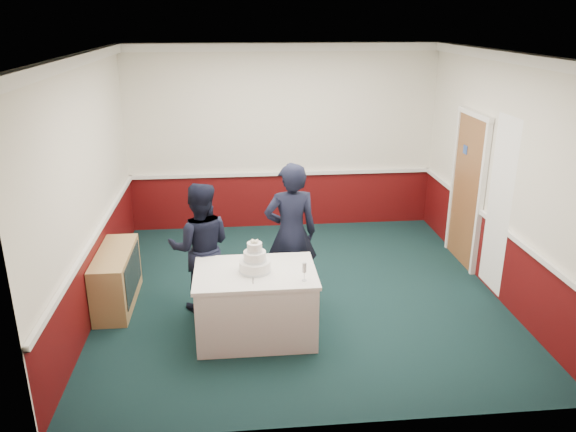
{
  "coord_description": "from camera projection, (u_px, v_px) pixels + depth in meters",
  "views": [
    {
      "loc": [
        -0.79,
        -6.46,
        3.41
      ],
      "look_at": [
        -0.16,
        -0.1,
        1.1
      ],
      "focal_mm": 35.0,
      "sensor_mm": 36.0,
      "label": 1
    }
  ],
  "objects": [
    {
      "name": "sideboard",
      "position": [
        117.0,
        278.0,
        6.89
      ],
      "size": [
        0.41,
        1.2,
        0.7
      ],
      "color": "#A3824F",
      "rests_on": "ground"
    },
    {
      "name": "ground",
      "position": [
        300.0,
        293.0,
        7.28
      ],
      "size": [
        5.0,
        5.0,
        0.0
      ],
      "primitive_type": "plane",
      "color": "black",
      "rests_on": "ground"
    },
    {
      "name": "room_shell",
      "position": [
        301.0,
        133.0,
        7.19
      ],
      "size": [
        5.0,
        5.0,
        3.0
      ],
      "color": "silver",
      "rests_on": "ground"
    },
    {
      "name": "wedding_cake",
      "position": [
        255.0,
        262.0,
        6.02
      ],
      "size": [
        0.35,
        0.35,
        0.36
      ],
      "color": "white",
      "rests_on": "cake_table"
    },
    {
      "name": "person_woman",
      "position": [
        291.0,
        234.0,
        6.81
      ],
      "size": [
        0.69,
        0.48,
        1.78
      ],
      "primitive_type": "imported",
      "rotation": [
        0.0,
        0.0,
        3.23
      ],
      "color": "black",
      "rests_on": "ground"
    },
    {
      "name": "cake_table",
      "position": [
        256.0,
        303.0,
        6.19
      ],
      "size": [
        1.32,
        0.92,
        0.79
      ],
      "color": "white",
      "rests_on": "ground"
    },
    {
      "name": "cake_knife",
      "position": [
        253.0,
        279.0,
        5.87
      ],
      "size": [
        0.03,
        0.22,
        0.0
      ],
      "primitive_type": "cube",
      "rotation": [
        0.0,
        0.0,
        -0.05
      ],
      "color": "silver",
      "rests_on": "cake_table"
    },
    {
      "name": "champagne_flute",
      "position": [
        304.0,
        268.0,
        5.8
      ],
      "size": [
        0.05,
        0.05,
        0.21
      ],
      "color": "silver",
      "rests_on": "cake_table"
    },
    {
      "name": "person_man",
      "position": [
        201.0,
        247.0,
        6.65
      ],
      "size": [
        0.78,
        0.6,
        1.59
      ],
      "primitive_type": "imported",
      "rotation": [
        0.0,
        0.0,
        3.14
      ],
      "color": "black",
      "rests_on": "ground"
    }
  ]
}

